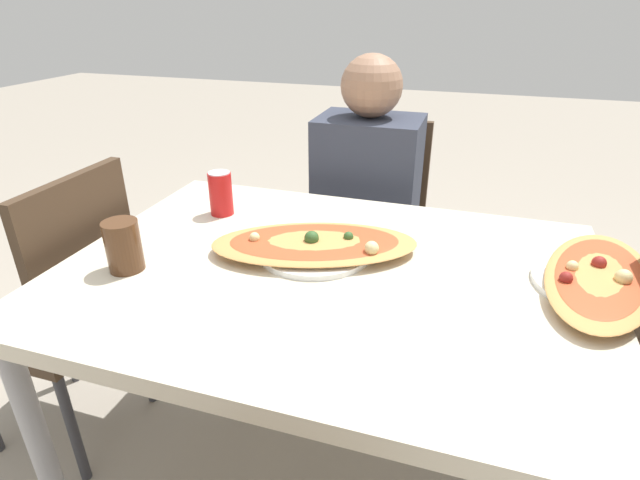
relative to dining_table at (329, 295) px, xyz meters
The scene contains 8 objects.
dining_table is the anchor object (origin of this frame).
chair_far_seated 0.80m from the dining_table, 94.65° to the left, with size 0.40×0.40×0.90m.
chair_side_left 0.82m from the dining_table, behind, with size 0.40×0.40×0.90m.
person_seated 0.66m from the dining_table, 95.47° to the left, with size 0.35×0.28×1.15m.
pizza_main 0.13m from the dining_table, 130.39° to the left, with size 0.55×0.40×0.06m.
soda_can 0.46m from the dining_table, 150.90° to the left, with size 0.07×0.07×0.12m.
drink_glass 0.48m from the dining_table, 162.21° to the right, with size 0.08×0.08×0.12m.
pizza_second 0.59m from the dining_table, ahead, with size 0.31×0.50×0.06m.
Camera 1 is at (0.29, -0.96, 1.31)m, focal length 28.00 mm.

